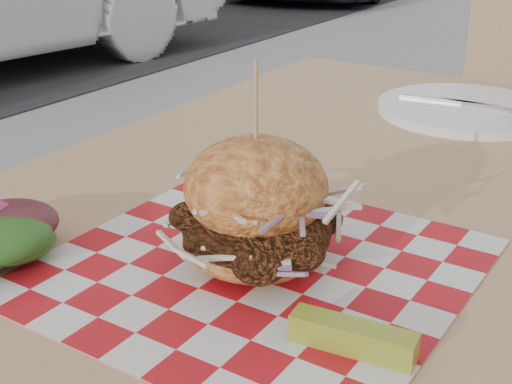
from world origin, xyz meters
TOP-DOWN VIEW (x-y plane):
  - patio_table at (0.17, -0.28)m, footprint 0.80×1.20m
  - paper_liner at (0.16, -0.49)m, footprint 0.36×0.36m
  - sandwich at (0.16, -0.49)m, footprint 0.17×0.17m
  - pickle_spear at (0.29, -0.56)m, footprint 0.10×0.03m
  - place_setting at (0.17, 0.09)m, footprint 0.27×0.27m

SIDE VIEW (x-z plane):
  - patio_table at x=0.17m, z-range 0.30..1.05m
  - paper_liner at x=0.16m, z-range 0.75..0.75m
  - place_setting at x=0.17m, z-range 0.75..0.77m
  - pickle_spear at x=0.29m, z-range 0.75..0.77m
  - sandwich at x=0.16m, z-range 0.71..0.90m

